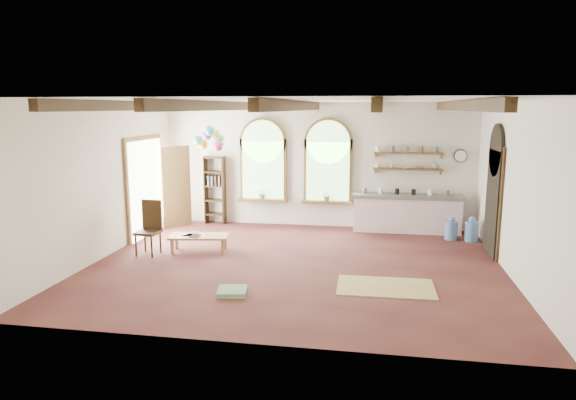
% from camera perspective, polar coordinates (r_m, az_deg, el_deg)
% --- Properties ---
extents(floor, '(8.00, 8.00, 0.00)m').
position_cam_1_polar(floor, '(10.23, 0.83, -7.21)').
color(floor, '#582A24').
rests_on(floor, ground).
extents(ceiling_beams, '(6.20, 6.80, 0.18)m').
position_cam_1_polar(ceiling_beams, '(9.76, 0.88, 10.43)').
color(ceiling_beams, '#392612').
rests_on(ceiling_beams, ceiling).
extents(window_left, '(1.30, 0.28, 2.20)m').
position_cam_1_polar(window_left, '(13.46, -2.78, 4.11)').
color(window_left, brown).
rests_on(window_left, floor).
extents(window_right, '(1.30, 0.28, 2.20)m').
position_cam_1_polar(window_right, '(13.20, 4.46, 3.97)').
color(window_right, brown).
rests_on(window_right, floor).
extents(left_doorway, '(0.10, 1.90, 2.50)m').
position_cam_1_polar(left_doorway, '(12.82, -15.57, 1.27)').
color(left_doorway, brown).
rests_on(left_doorway, floor).
extents(right_doorway, '(0.10, 1.30, 2.40)m').
position_cam_1_polar(right_doorway, '(11.57, 21.79, -0.28)').
color(right_doorway, black).
rests_on(right_doorway, floor).
extents(kitchen_counter, '(2.68, 0.62, 0.94)m').
position_cam_1_polar(kitchen_counter, '(13.12, 13.03, -1.41)').
color(kitchen_counter, '#FCD5DD').
rests_on(kitchen_counter, floor).
extents(wall_shelf_lower, '(1.70, 0.24, 0.04)m').
position_cam_1_polar(wall_shelf_lower, '(13.13, 13.17, 3.34)').
color(wall_shelf_lower, brown).
rests_on(wall_shelf_lower, wall_back).
extents(wall_shelf_upper, '(1.70, 0.24, 0.04)m').
position_cam_1_polar(wall_shelf_upper, '(13.09, 13.24, 5.08)').
color(wall_shelf_upper, brown).
rests_on(wall_shelf_upper, wall_back).
extents(wall_clock, '(0.32, 0.04, 0.32)m').
position_cam_1_polar(wall_clock, '(13.30, 18.62, 4.68)').
color(wall_clock, black).
rests_on(wall_clock, wall_back).
extents(bookshelf, '(0.53, 0.32, 1.80)m').
position_cam_1_polar(bookshelf, '(13.80, -8.13, 1.11)').
color(bookshelf, '#392612').
rests_on(bookshelf, floor).
extents(coffee_table, '(1.33, 0.76, 0.36)m').
position_cam_1_polar(coffee_table, '(11.23, -9.86, -4.09)').
color(coffee_table, tan).
rests_on(coffee_table, floor).
extents(side_chair, '(0.49, 0.49, 1.14)m').
position_cam_1_polar(side_chair, '(11.26, -15.22, -4.19)').
color(side_chair, '#392612').
rests_on(side_chair, floor).
extents(floor_mat, '(1.68, 1.06, 0.02)m').
position_cam_1_polar(floor_mat, '(9.16, 10.80, -9.46)').
color(floor_mat, tan).
rests_on(floor_mat, floor).
extents(floor_cushion, '(0.55, 0.55, 0.08)m').
position_cam_1_polar(floor_cushion, '(8.75, -6.23, -10.06)').
color(floor_cushion, '#6B8F62').
rests_on(floor_cushion, floor).
extents(water_jug_a, '(0.30, 0.30, 0.59)m').
position_cam_1_polar(water_jug_a, '(12.66, 19.73, -3.21)').
color(water_jug_a, '#547FB4').
rests_on(water_jug_a, floor).
extents(water_jug_b, '(0.29, 0.29, 0.55)m').
position_cam_1_polar(water_jug_b, '(12.66, 17.67, -3.16)').
color(water_jug_b, '#547FB4').
rests_on(water_jug_b, floor).
extents(balloon_cluster, '(0.78, 0.84, 1.15)m').
position_cam_1_polar(balloon_cluster, '(12.59, -8.45, 6.76)').
color(balloon_cluster, silver).
rests_on(balloon_cluster, floor).
extents(table_book, '(0.22, 0.27, 0.02)m').
position_cam_1_polar(table_book, '(11.43, -10.71, -3.60)').
color(table_book, olive).
rests_on(table_book, coffee_table).
extents(tablet, '(0.20, 0.29, 0.01)m').
position_cam_1_polar(tablet, '(11.15, -10.22, -3.96)').
color(tablet, black).
rests_on(tablet, coffee_table).
extents(potted_plant_left, '(0.27, 0.23, 0.30)m').
position_cam_1_polar(potted_plant_left, '(13.47, -2.85, 0.76)').
color(potted_plant_left, '#598C4C').
rests_on(potted_plant_left, window_left).
extents(potted_plant_right, '(0.27, 0.23, 0.30)m').
position_cam_1_polar(potted_plant_right, '(13.20, 4.37, 0.55)').
color(potted_plant_right, '#598C4C').
rests_on(potted_plant_right, window_right).
extents(shelf_cup_a, '(0.12, 0.10, 0.10)m').
position_cam_1_polar(shelf_cup_a, '(13.10, 9.90, 3.74)').
color(shelf_cup_a, white).
rests_on(shelf_cup_a, wall_shelf_lower).
extents(shelf_cup_b, '(0.10, 0.10, 0.09)m').
position_cam_1_polar(shelf_cup_b, '(13.11, 11.44, 3.69)').
color(shelf_cup_b, beige).
rests_on(shelf_cup_b, wall_shelf_lower).
extents(shelf_bowl_a, '(0.22, 0.22, 0.05)m').
position_cam_1_polar(shelf_bowl_a, '(13.12, 12.96, 3.55)').
color(shelf_bowl_a, beige).
rests_on(shelf_bowl_a, wall_shelf_lower).
extents(shelf_bowl_b, '(0.20, 0.20, 0.06)m').
position_cam_1_polar(shelf_bowl_b, '(13.15, 14.49, 3.52)').
color(shelf_bowl_b, '#8C664C').
rests_on(shelf_bowl_b, wall_shelf_lower).
extents(shelf_vase, '(0.18, 0.18, 0.19)m').
position_cam_1_polar(shelf_vase, '(13.17, 16.02, 3.74)').
color(shelf_vase, slate).
rests_on(shelf_vase, wall_shelf_lower).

